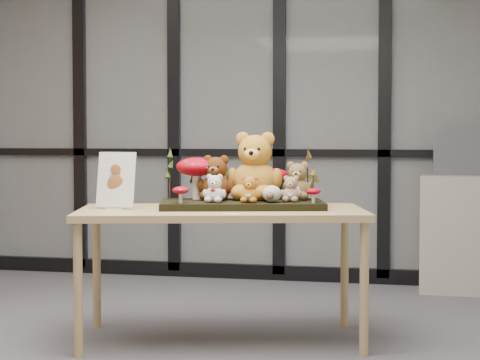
% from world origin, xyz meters
% --- Properties ---
extents(floor, '(5.00, 5.00, 0.00)m').
position_xyz_m(floor, '(0.00, 0.00, 0.00)').
color(floor, '#57575C').
rests_on(floor, ground).
extents(room_shell, '(5.00, 5.00, 5.00)m').
position_xyz_m(room_shell, '(0.00, 0.00, 1.68)').
color(room_shell, beige).
rests_on(room_shell, floor).
extents(glass_partition, '(4.90, 0.06, 2.78)m').
position_xyz_m(glass_partition, '(-0.00, 2.47, 1.42)').
color(glass_partition, '#2D383F').
rests_on(glass_partition, floor).
extents(display_table, '(1.79, 1.20, 0.77)m').
position_xyz_m(display_table, '(0.50, 0.31, 0.70)').
color(display_table, tan).
rests_on(display_table, floor).
extents(diorama_tray, '(1.03, 0.69, 0.04)m').
position_xyz_m(diorama_tray, '(0.61, 0.40, 0.79)').
color(diorama_tray, black).
rests_on(diorama_tray, display_table).
extents(bear_pooh_yellow, '(0.41, 0.38, 0.44)m').
position_xyz_m(bear_pooh_yellow, '(0.66, 0.53, 1.03)').
color(bear_pooh_yellow, '#BE7F23').
rests_on(bear_pooh_yellow, diorama_tray).
extents(bear_brown_medium, '(0.27, 0.25, 0.29)m').
position_xyz_m(bear_brown_medium, '(0.44, 0.45, 0.96)').
color(bear_brown_medium, '#4F250C').
rests_on(bear_brown_medium, diorama_tray).
extents(bear_tan_back, '(0.23, 0.21, 0.25)m').
position_xyz_m(bear_tan_back, '(0.91, 0.58, 0.94)').
color(bear_tan_back, olive).
rests_on(bear_tan_back, diorama_tray).
extents(bear_small_yellow, '(0.15, 0.15, 0.17)m').
position_xyz_m(bear_small_yellow, '(0.68, 0.29, 0.90)').
color(bear_small_yellow, '#B36C1D').
rests_on(bear_small_yellow, diorama_tray).
extents(bear_white_bow, '(0.16, 0.15, 0.18)m').
position_xyz_m(bear_white_bow, '(0.48, 0.26, 0.90)').
color(bear_white_bow, silver).
rests_on(bear_white_bow, diorama_tray).
extents(bear_beige_small, '(0.15, 0.14, 0.17)m').
position_xyz_m(bear_beige_small, '(0.90, 0.40, 0.89)').
color(bear_beige_small, '#A48261').
rests_on(bear_beige_small, diorama_tray).
extents(plush_cream_hedgehog, '(0.10, 0.09, 0.11)m').
position_xyz_m(plush_cream_hedgehog, '(0.80, 0.34, 0.87)').
color(plush_cream_hedgehog, beige).
rests_on(plush_cream_hedgehog, diorama_tray).
extents(mushroom_back_left, '(0.25, 0.25, 0.28)m').
position_xyz_m(mushroom_back_left, '(0.31, 0.48, 0.95)').
color(mushroom_back_left, '#960410').
rests_on(mushroom_back_left, diorama_tray).
extents(mushroom_back_right, '(0.19, 0.19, 0.21)m').
position_xyz_m(mushroom_back_right, '(0.75, 0.59, 0.91)').
color(mushroom_back_right, '#960410').
rests_on(mushroom_back_right, diorama_tray).
extents(mushroom_front_left, '(0.09, 0.09, 0.10)m').
position_xyz_m(mushroom_front_left, '(0.30, 0.17, 0.86)').
color(mushroom_front_left, '#960410').
rests_on(mushroom_front_left, diorama_tray).
extents(mushroom_front_right, '(0.08, 0.08, 0.09)m').
position_xyz_m(mushroom_front_right, '(1.03, 0.37, 0.86)').
color(mushroom_front_right, '#960410').
rests_on(mushroom_front_right, diorama_tray).
extents(sprig_green_far_left, '(0.05, 0.05, 0.31)m').
position_xyz_m(sprig_green_far_left, '(0.16, 0.41, 0.97)').
color(sprig_green_far_left, '#13330B').
rests_on(sprig_green_far_left, diorama_tray).
extents(sprig_green_mid_left, '(0.05, 0.05, 0.25)m').
position_xyz_m(sprig_green_mid_left, '(0.29, 0.50, 0.94)').
color(sprig_green_mid_left, '#13330B').
rests_on(sprig_green_mid_left, diorama_tray).
extents(sprig_dry_far_right, '(0.05, 0.05, 0.30)m').
position_xyz_m(sprig_dry_far_right, '(0.96, 0.60, 0.96)').
color(sprig_dry_far_right, brown).
rests_on(sprig_dry_far_right, diorama_tray).
extents(sprig_dry_mid_right, '(0.05, 0.05, 0.19)m').
position_xyz_m(sprig_dry_mid_right, '(1.01, 0.49, 0.91)').
color(sprig_dry_mid_right, brown).
rests_on(sprig_dry_mid_right, diorama_tray).
extents(sprig_green_centre, '(0.05, 0.05, 0.19)m').
position_xyz_m(sprig_green_centre, '(0.48, 0.56, 0.90)').
color(sprig_green_centre, '#13330B').
rests_on(sprig_green_centre, diorama_tray).
extents(sign_holder, '(0.24, 0.08, 0.33)m').
position_xyz_m(sign_holder, '(-0.09, 0.18, 0.93)').
color(sign_holder, silver).
rests_on(sign_holder, display_table).
extents(label_card, '(0.09, 0.03, 0.00)m').
position_xyz_m(label_card, '(0.63, 0.01, 0.77)').
color(label_card, white).
rests_on(label_card, display_table).
extents(cabinet, '(0.67, 0.39, 0.89)m').
position_xyz_m(cabinet, '(1.93, 2.24, 0.44)').
color(cabinet, gray).
rests_on(cabinet, floor).
extents(monitor, '(0.48, 0.05, 0.34)m').
position_xyz_m(monitor, '(1.93, 2.25, 1.06)').
color(monitor, '#494C51').
rests_on(monitor, cabinet).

